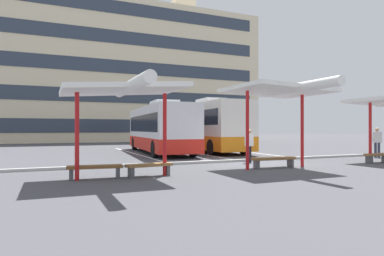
# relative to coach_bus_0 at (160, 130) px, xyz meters

# --- Properties ---
(ground_plane) EXTENTS (160.00, 160.00, 0.00)m
(ground_plane) POSITION_rel_coach_bus_0_xyz_m (2.09, -8.37, -1.59)
(ground_plane) COLOR #47474C
(terminal_building) EXTENTS (39.46, 12.19, 21.22)m
(terminal_building) POSITION_rel_coach_bus_0_xyz_m (2.12, 25.82, 7.65)
(terminal_building) COLOR beige
(terminal_building) RESTS_ON ground
(coach_bus_0) EXTENTS (3.46, 10.94, 3.47)m
(coach_bus_0) POSITION_rel_coach_bus_0_xyz_m (0.00, 0.00, 0.00)
(coach_bus_0) COLOR silver
(coach_bus_0) RESTS_ON ground
(coach_bus_1) EXTENTS (3.12, 11.81, 3.80)m
(coach_bus_1) POSITION_rel_coach_bus_0_xyz_m (3.71, 0.88, 0.16)
(coach_bus_1) COLOR silver
(coach_bus_1) RESTS_ON ground
(lane_stripe_0) EXTENTS (0.16, 14.00, 0.01)m
(lane_stripe_0) POSITION_rel_coach_bus_0_xyz_m (-1.74, -0.46, -1.59)
(lane_stripe_0) COLOR white
(lane_stripe_0) RESTS_ON ground
(lane_stripe_1) EXTENTS (0.16, 14.00, 0.01)m
(lane_stripe_1) POSITION_rel_coach_bus_0_xyz_m (2.09, -0.46, -1.59)
(lane_stripe_1) COLOR white
(lane_stripe_1) RESTS_ON ground
(lane_stripe_2) EXTENTS (0.16, 14.00, 0.01)m
(lane_stripe_2) POSITION_rel_coach_bus_0_xyz_m (5.92, -0.46, -1.59)
(lane_stripe_2) COLOR white
(lane_stripe_2) RESTS_ON ground
(waiting_shelter_0) EXTENTS (3.95, 4.66, 3.19)m
(waiting_shelter_0) POSITION_rel_coach_bus_0_xyz_m (-4.76, -11.00, 1.32)
(waiting_shelter_0) COLOR red
(waiting_shelter_0) RESTS_ON ground
(bench_0) EXTENTS (1.81, 0.62, 0.45)m
(bench_0) POSITION_rel_coach_bus_0_xyz_m (-5.66, -10.60, -1.25)
(bench_0) COLOR brown
(bench_0) RESTS_ON ground
(bench_1) EXTENTS (1.68, 0.64, 0.45)m
(bench_1) POSITION_rel_coach_bus_0_xyz_m (-3.86, -10.77, -1.26)
(bench_1) COLOR brown
(bench_1) RESTS_ON ground
(waiting_shelter_1) EXTENTS (3.81, 5.08, 3.41)m
(waiting_shelter_1) POSITION_rel_coach_bus_0_xyz_m (1.69, -10.81, 1.59)
(waiting_shelter_1) COLOR red
(waiting_shelter_1) RESTS_ON ground
(bench_2) EXTENTS (1.99, 0.54, 0.45)m
(bench_2) POSITION_rel_coach_bus_0_xyz_m (1.69, -10.38, -1.25)
(bench_2) COLOR brown
(bench_2) RESTS_ON ground
(bench_3) EXTENTS (1.53, 0.49, 0.45)m
(bench_3) POSITION_rel_coach_bus_0_xyz_m (7.67, -10.62, -1.26)
(bench_3) COLOR brown
(bench_3) RESTS_ON ground
(platform_kerb) EXTENTS (44.00, 0.24, 0.12)m
(platform_kerb) POSITION_rel_coach_bus_0_xyz_m (2.09, -7.50, -1.53)
(platform_kerb) COLOR #ADADA8
(platform_kerb) RESTS_ON ground
(waiting_passenger_0) EXTENTS (0.52, 0.40, 1.63)m
(waiting_passenger_0) POSITION_rel_coach_bus_0_xyz_m (1.98, -8.06, -0.65)
(waiting_passenger_0) COLOR black
(waiting_passenger_0) RESTS_ON ground
(waiting_passenger_1) EXTENTS (0.49, 0.52, 1.72)m
(waiting_passenger_1) POSITION_rel_coach_bus_0_xyz_m (10.49, -8.45, -0.59)
(waiting_passenger_1) COLOR #33384C
(waiting_passenger_1) RESTS_ON ground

